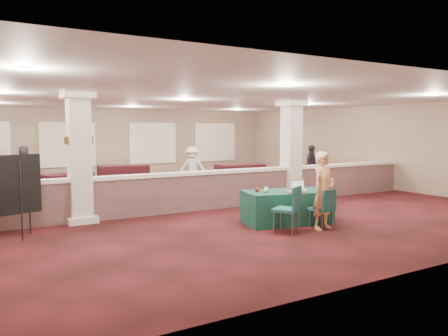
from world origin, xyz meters
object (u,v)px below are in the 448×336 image
far_table_front_right (315,177)px  attendee_c (311,165)px  near_table (287,207)px  woman (324,191)px  far_table_back_left (67,183)px  easel_board (15,186)px  conf_chair_main (325,206)px  conf_chair_side (291,205)px  far_table_back_right (240,174)px  attendee_d (24,166)px  attendee_b (193,167)px  far_table_front_left (57,196)px  far_table_front_center (234,185)px  far_table_back_center (123,175)px

far_table_front_right → attendee_c: bearing=90.0°
near_table → attendee_c: 8.02m
far_table_front_right → attendee_c: 0.56m
far_table_front_right → woman: bearing=-130.8°
near_table → far_table_back_left: size_ratio=1.19×
easel_board → near_table: bearing=-31.6°
conf_chair_main → conf_chair_side: (-0.91, 0.09, 0.07)m
conf_chair_side → conf_chair_main: bearing=-37.5°
far_table_back_right → attendee_d: (-7.97, 3.80, 0.40)m
near_table → woman: (0.32, -0.92, 0.49)m
far_table_back_right → attendee_c: (2.43, -1.70, 0.41)m
far_table_back_left → attendee_b: attendee_b is taller
easel_board → attendee_c: size_ratio=1.08×
far_table_front_left → woman: bearing=-51.8°
easel_board → attendee_b: 8.70m
near_table → far_table_front_center: bearing=86.1°
woman → attendee_b: woman is taller
conf_chair_main → easel_board: size_ratio=0.52×
woman → attendee_c: size_ratio=1.09×
far_table_front_center → far_table_back_right: 3.56m
conf_chair_side → far_table_back_left: (-3.06, 8.81, -0.26)m
conf_chair_main → woman: size_ratio=0.51×
conf_chair_main → attendee_b: (0.59, 8.03, 0.26)m
woman → far_table_front_right: size_ratio=1.10×
woman → far_table_back_center: size_ratio=0.89×
near_table → far_table_front_left: bearing=142.5°
near_table → conf_chair_main: conf_chair_main is taller
easel_board → far_table_back_center: bearing=42.8°
conf_chair_main → far_table_front_left: size_ratio=0.54×
far_table_front_right → conf_chair_main: bearing=-130.6°
easel_board → attendee_c: 12.18m
easel_board → far_table_back_left: size_ratio=1.01×
attendee_d → far_table_front_center: bearing=150.7°
far_table_front_center → far_table_back_left: size_ratio=1.05×
far_table_back_right → far_table_back_left: bearing=174.5°
conf_chair_main → easel_board: bearing=150.8°
easel_board → far_table_front_left: size_ratio=1.04×
conf_chair_main → easel_board: 6.67m
conf_chair_main → attendee_c: size_ratio=0.56×
far_table_back_right → easel_board: bearing=-147.9°
near_table → far_table_back_right: size_ratio=1.03×
far_table_front_left → far_table_back_right: far_table_back_right is taller
conf_chair_side → easel_board: bearing=123.0°
conf_chair_main → conf_chair_side: conf_chair_side is taller
attendee_b → attendee_c: (4.77, -1.50, 0.01)m
near_table → easel_board: (-5.78, 1.61, 0.72)m
near_table → far_table_back_right: far_table_back_right is taller
far_table_front_right → attendee_d: size_ratio=0.99×
attendee_b → attendee_d: (-5.64, 4.00, 0.01)m
far_table_back_left → attendee_b: 4.67m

